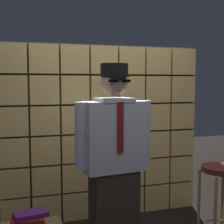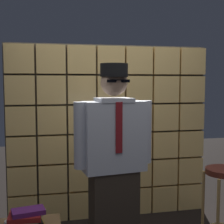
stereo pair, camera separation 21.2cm
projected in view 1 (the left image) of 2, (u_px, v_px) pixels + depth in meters
glass_block_wall at (104, 133)px, 3.75m from camera, size 2.38×0.10×2.05m
standing_person at (114, 162)px, 2.72m from camera, size 0.70×0.33×1.75m
bar_stool at (220, 188)px, 2.97m from camera, size 0.34×0.34×0.82m
book_stack at (29, 222)px, 2.36m from camera, size 0.28×0.23×0.16m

